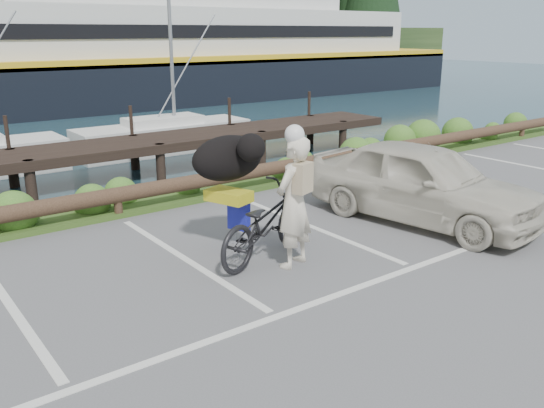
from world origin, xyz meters
The scene contains 7 objects.
ground centered at (0.00, 0.00, 0.00)m, with size 72.00×72.00×0.00m, color #555557.
vegetation_strip centered at (0.00, 5.30, 0.05)m, with size 34.00×1.60×0.10m, color #3D5B21.
log_rail centered at (0.00, 4.60, 0.00)m, with size 32.00×0.30×0.60m, color #443021, non-canonical shape.
bicycle centered at (1.04, 1.27, 0.58)m, with size 0.77×2.21×1.16m, color black.
cyclist centered at (1.21, 0.78, 1.00)m, with size 0.73×0.48×1.99m, color beige.
dog centered at (0.81, 1.94, 1.52)m, with size 1.24×0.61×0.72m, color black.
parked_car centered at (4.48, 1.03, 0.75)m, with size 1.77×4.40×1.50m, color beige.
Camera 1 is at (-3.94, -5.55, 3.43)m, focal length 38.00 mm.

